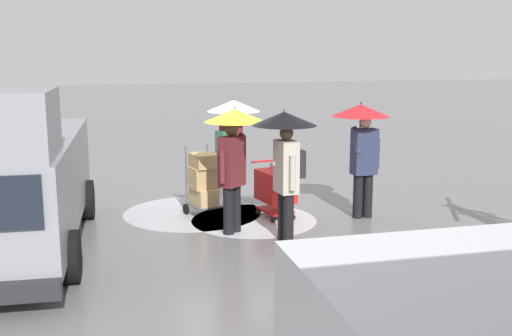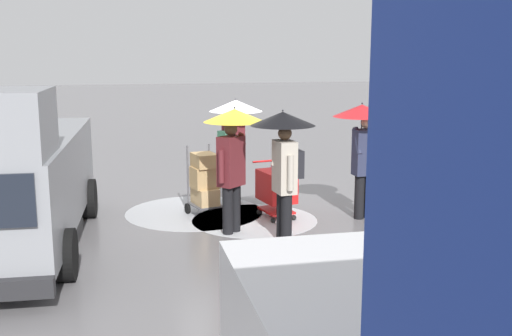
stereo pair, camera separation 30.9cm
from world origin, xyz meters
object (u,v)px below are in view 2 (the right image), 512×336
object	(u,v)px
cargo_van_parked_right	(8,178)
pedestrian_pink_side	(363,134)
shopping_cart_vendor	(276,188)
hand_dolly_boxes	(205,181)
pedestrian_black_side	(234,127)
pedestrian_far_side	(284,146)
pedestrian_white_side	(233,140)

from	to	relation	value
cargo_van_parked_right	pedestrian_pink_side	distance (m)	6.03
cargo_van_parked_right	shopping_cart_vendor	bearing A→B (deg)	-167.26
hand_dolly_boxes	pedestrian_black_side	xyz separation A→B (m)	(-0.70, -0.68, 0.90)
pedestrian_pink_side	pedestrian_far_side	world-z (taller)	same
pedestrian_far_side	pedestrian_white_side	bearing A→B (deg)	-44.17
cargo_van_parked_right	pedestrian_black_side	distance (m)	4.45
pedestrian_white_side	pedestrian_far_side	bearing A→B (deg)	135.83
shopping_cart_vendor	hand_dolly_boxes	bearing A→B (deg)	-18.58
pedestrian_black_side	hand_dolly_boxes	bearing A→B (deg)	44.15
pedestrian_pink_side	pedestrian_white_side	bearing A→B (deg)	7.23
pedestrian_black_side	pedestrian_far_side	world-z (taller)	same
pedestrian_black_side	pedestrian_white_side	bearing A→B (deg)	78.29
pedestrian_white_side	hand_dolly_boxes	bearing A→B (deg)	-74.13
hand_dolly_boxes	shopping_cart_vendor	bearing A→B (deg)	161.42
cargo_van_parked_right	shopping_cart_vendor	world-z (taller)	cargo_van_parked_right
shopping_cart_vendor	pedestrian_white_side	distance (m)	1.56
shopping_cart_vendor	hand_dolly_boxes	xyz separation A→B (m)	(1.27, -0.43, 0.10)
pedestrian_pink_side	pedestrian_white_side	size ratio (longest dim) A/B	1.00
hand_dolly_boxes	pedestrian_white_side	distance (m)	1.49
pedestrian_far_side	cargo_van_parked_right	bearing A→B (deg)	-5.10
hand_dolly_boxes	pedestrian_pink_side	distance (m)	3.04
shopping_cart_vendor	pedestrian_pink_side	xyz separation A→B (m)	(-1.52, 0.40, 1.00)
pedestrian_pink_side	pedestrian_white_side	xyz separation A→B (m)	(2.46, 0.31, 0.01)
hand_dolly_boxes	pedestrian_white_side	world-z (taller)	pedestrian_white_side
cargo_van_parked_right	shopping_cart_vendor	size ratio (longest dim) A/B	5.22
pedestrian_pink_side	pedestrian_white_side	distance (m)	2.48
pedestrian_pink_side	pedestrian_black_side	distance (m)	2.57
hand_dolly_boxes	pedestrian_black_side	size ratio (longest dim) A/B	0.61
cargo_van_parked_right	pedestrian_far_side	size ratio (longest dim) A/B	2.54
hand_dolly_boxes	pedestrian_black_side	bearing A→B (deg)	-135.85
hand_dolly_boxes	pedestrian_far_side	bearing A→B (deg)	119.36
cargo_van_parked_right	pedestrian_pink_side	bearing A→B (deg)	-174.15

